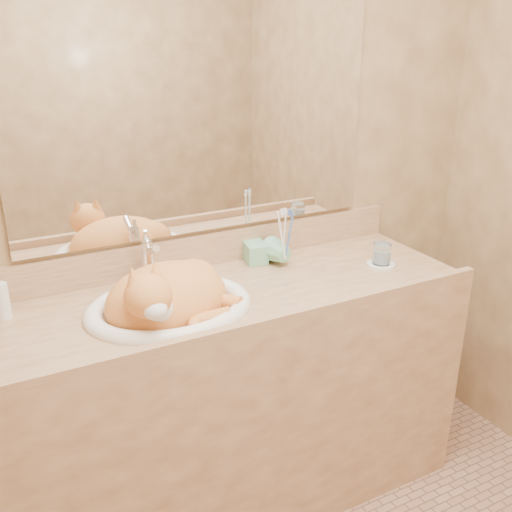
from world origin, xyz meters
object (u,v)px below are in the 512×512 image
soap_dispenser (259,245)px  toothbrush_cup (285,256)px  sink_basin (168,286)px  cat (166,294)px  water_glass (382,254)px  vanity_counter (237,399)px

soap_dispenser → toothbrush_cup: (0.08, -0.06, -0.04)m
sink_basin → cat: bearing=-117.2°
toothbrush_cup → soap_dispenser: bearing=144.5°
sink_basin → water_glass: (0.81, -0.02, -0.03)m
water_glass → vanity_counter: bearing=175.6°
sink_basin → soap_dispenser: size_ratio=3.09×
cat → toothbrush_cup: size_ratio=4.00×
water_glass → toothbrush_cup: bearing=155.9°
water_glass → sink_basin: bearing=178.3°
vanity_counter → soap_dispenser: (0.17, 0.16, 0.51)m
sink_basin → cat: 0.03m
cat → toothbrush_cup: 0.52m
cat → water_glass: cat is taller
cat → water_glass: size_ratio=5.20×
soap_dispenser → toothbrush_cup: size_ratio=1.68×
soap_dispenser → toothbrush_cup: soap_dispenser is taller
vanity_counter → cat: (-0.25, -0.04, 0.49)m
vanity_counter → toothbrush_cup: bearing=22.1°
sink_basin → toothbrush_cup: bearing=23.5°
sink_basin → toothbrush_cup: (0.49, 0.12, -0.03)m
vanity_counter → water_glass: water_glass is taller
sink_basin → toothbrush_cup: sink_basin is taller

